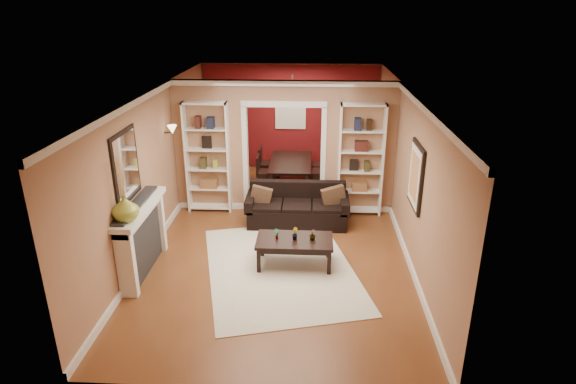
# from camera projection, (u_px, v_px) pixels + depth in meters

# --- Properties ---
(floor) EXTENTS (8.00, 8.00, 0.00)m
(floor) POSITION_uv_depth(u_px,v_px,m) (281.00, 233.00, 9.19)
(floor) COLOR brown
(floor) RESTS_ON ground
(ceiling) EXTENTS (8.00, 8.00, 0.00)m
(ceiling) POSITION_uv_depth(u_px,v_px,m) (280.00, 91.00, 8.20)
(ceiling) COLOR white
(ceiling) RESTS_ON ground
(wall_back) EXTENTS (8.00, 0.00, 8.00)m
(wall_back) POSITION_uv_depth(u_px,v_px,m) (291.00, 117.00, 12.41)
(wall_back) COLOR #A67657
(wall_back) RESTS_ON ground
(wall_front) EXTENTS (8.00, 0.00, 8.00)m
(wall_front) POSITION_uv_depth(u_px,v_px,m) (254.00, 288.00, 4.98)
(wall_front) COLOR #A67657
(wall_front) RESTS_ON ground
(wall_left) EXTENTS (0.00, 8.00, 8.00)m
(wall_left) POSITION_uv_depth(u_px,v_px,m) (158.00, 164.00, 8.80)
(wall_left) COLOR #A67657
(wall_left) RESTS_ON ground
(wall_right) EXTENTS (0.00, 8.00, 8.00)m
(wall_right) POSITION_uv_depth(u_px,v_px,m) (406.00, 168.00, 8.58)
(wall_right) COLOR #A67657
(wall_right) RESTS_ON ground
(partition_wall) EXTENTS (4.50, 0.15, 2.70)m
(partition_wall) POSITION_uv_depth(u_px,v_px,m) (284.00, 147.00, 9.81)
(partition_wall) COLOR #A67657
(partition_wall) RESTS_ON floor
(red_back_panel) EXTENTS (4.44, 0.04, 2.64)m
(red_back_panel) POSITION_uv_depth(u_px,v_px,m) (291.00, 119.00, 12.39)
(red_back_panel) COLOR maroon
(red_back_panel) RESTS_ON floor
(dining_window) EXTENTS (0.78, 0.03, 0.98)m
(dining_window) POSITION_uv_depth(u_px,v_px,m) (290.00, 110.00, 12.27)
(dining_window) COLOR #8CA5CC
(dining_window) RESTS_ON wall_back
(area_rug) EXTENTS (3.05, 3.72, 0.01)m
(area_rug) POSITION_uv_depth(u_px,v_px,m) (280.00, 268.00, 7.98)
(area_rug) COLOR beige
(area_rug) RESTS_ON floor
(sofa) EXTENTS (2.01, 0.87, 0.78)m
(sofa) POSITION_uv_depth(u_px,v_px,m) (297.00, 205.00, 9.45)
(sofa) COLOR black
(sofa) RESTS_ON floor
(pillow_left) EXTENTS (0.41, 0.14, 0.40)m
(pillow_left) POSITION_uv_depth(u_px,v_px,m) (261.00, 196.00, 9.39)
(pillow_left) COLOR brown
(pillow_left) RESTS_ON sofa
(pillow_right) EXTENTS (0.47, 0.24, 0.45)m
(pillow_right) POSITION_uv_depth(u_px,v_px,m) (334.00, 196.00, 9.32)
(pillow_right) COLOR brown
(pillow_right) RESTS_ON sofa
(coffee_table) EXTENTS (1.26, 0.68, 0.48)m
(coffee_table) POSITION_uv_depth(u_px,v_px,m) (295.00, 252.00, 7.99)
(coffee_table) COLOR black
(coffee_table) RESTS_ON floor
(plant_left) EXTENTS (0.11, 0.12, 0.18)m
(plant_left) POSITION_uv_depth(u_px,v_px,m) (277.00, 234.00, 7.88)
(plant_left) COLOR #336626
(plant_left) RESTS_ON coffee_table
(plant_center) EXTENTS (0.12, 0.13, 0.20)m
(plant_center) POSITION_uv_depth(u_px,v_px,m) (295.00, 234.00, 7.86)
(plant_center) COLOR #336626
(plant_center) RESTS_ON coffee_table
(plant_right) EXTENTS (0.11, 0.11, 0.19)m
(plant_right) POSITION_uv_depth(u_px,v_px,m) (313.00, 235.00, 7.85)
(plant_right) COLOR #336626
(plant_right) RESTS_ON coffee_table
(bookshelf_left) EXTENTS (0.90, 0.30, 2.30)m
(bookshelf_left) POSITION_uv_depth(u_px,v_px,m) (208.00, 158.00, 9.80)
(bookshelf_left) COLOR white
(bookshelf_left) RESTS_ON floor
(bookshelf_right) EXTENTS (0.90, 0.30, 2.30)m
(bookshelf_right) POSITION_uv_depth(u_px,v_px,m) (361.00, 160.00, 9.65)
(bookshelf_right) COLOR white
(bookshelf_right) RESTS_ON floor
(fireplace) EXTENTS (0.32, 1.70, 1.16)m
(fireplace) POSITION_uv_depth(u_px,v_px,m) (144.00, 239.00, 7.68)
(fireplace) COLOR white
(fireplace) RESTS_ON floor
(vase) EXTENTS (0.43, 0.43, 0.40)m
(vase) POSITION_uv_depth(u_px,v_px,m) (125.00, 208.00, 6.89)
(vase) COLOR #93A735
(vase) RESTS_ON fireplace
(mirror) EXTENTS (0.03, 0.95, 1.10)m
(mirror) POSITION_uv_depth(u_px,v_px,m) (126.00, 166.00, 7.24)
(mirror) COLOR silver
(mirror) RESTS_ON wall_left
(wall_sconce) EXTENTS (0.18, 0.18, 0.22)m
(wall_sconce) POSITION_uv_depth(u_px,v_px,m) (169.00, 131.00, 9.13)
(wall_sconce) COLOR #FFE0A5
(wall_sconce) RESTS_ON wall_left
(framed_art) EXTENTS (0.04, 0.85, 1.05)m
(framed_art) POSITION_uv_depth(u_px,v_px,m) (415.00, 176.00, 7.58)
(framed_art) COLOR black
(framed_art) RESTS_ON wall_right
(dining_table) EXTENTS (1.75, 0.97, 0.61)m
(dining_table) POSITION_uv_depth(u_px,v_px,m) (292.00, 173.00, 11.46)
(dining_table) COLOR black
(dining_table) RESTS_ON floor
(dining_chair_nw) EXTENTS (0.55, 0.55, 0.85)m
(dining_chair_nw) POSITION_uv_depth(u_px,v_px,m) (268.00, 173.00, 11.17)
(dining_chair_nw) COLOR black
(dining_chair_nw) RESTS_ON floor
(dining_chair_ne) EXTENTS (0.58, 0.58, 0.92)m
(dining_chair_ne) POSITION_uv_depth(u_px,v_px,m) (315.00, 172.00, 11.10)
(dining_chair_ne) COLOR black
(dining_chair_ne) RESTS_ON floor
(dining_chair_sw) EXTENTS (0.49, 0.49, 0.88)m
(dining_chair_sw) POSITION_uv_depth(u_px,v_px,m) (270.00, 164.00, 11.72)
(dining_chair_sw) COLOR black
(dining_chair_sw) RESTS_ON floor
(dining_chair_se) EXTENTS (0.54, 0.54, 0.86)m
(dining_chair_se) POSITION_uv_depth(u_px,v_px,m) (315.00, 165.00, 11.67)
(dining_chair_se) COLOR black
(dining_chair_se) RESTS_ON floor
(chandelier) EXTENTS (0.50, 0.50, 0.30)m
(chandelier) POSITION_uv_depth(u_px,v_px,m) (288.00, 101.00, 10.96)
(chandelier) COLOR #332417
(chandelier) RESTS_ON ceiling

